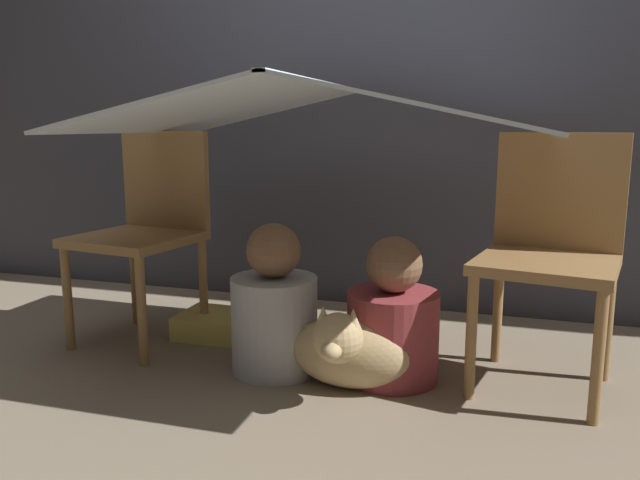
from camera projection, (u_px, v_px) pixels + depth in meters
name	position (u px, v px, depth m)	size (l,w,h in m)	color
ground_plane	(315.00, 369.00, 2.33)	(8.80, 8.80, 0.00)	gray
wall_back	(373.00, 49.00, 2.96)	(7.00, 0.05, 2.50)	#3D3D47
chair_left	(147.00, 224.00, 2.59)	(0.50, 0.50, 0.87)	olive
chair_right	(551.00, 246.00, 2.13)	(0.51, 0.51, 0.87)	olive
sheet_canopy	(320.00, 107.00, 2.21)	(1.58, 1.11, 0.18)	silver
person_front	(274.00, 311.00, 2.27)	(0.32, 0.32, 0.55)	#B2B2B7
person_second	(393.00, 323.00, 2.20)	(0.33, 0.33, 0.52)	maroon
dog	(348.00, 350.00, 2.11)	(0.43, 0.38, 0.33)	tan
floor_cushion	(218.00, 325.00, 2.68)	(0.32, 0.26, 0.10)	#E5CC66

